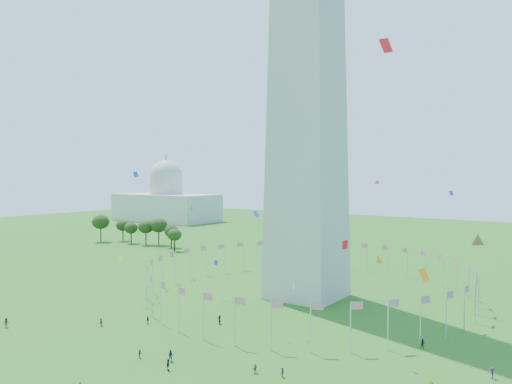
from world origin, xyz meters
TOP-DOWN VIEW (x-y plane):
  - ground at (0.00, 0.00)m, footprint 600.00×600.00m
  - flag_ring at (-0.00, 50.00)m, footprint 80.24×80.24m
  - capitol_building at (-180.00, 180.00)m, footprint 70.00×35.00m
  - crowd at (9.88, 4.00)m, footprint 100.55×59.27m
  - kites_aloft at (11.38, 23.93)m, footprint 105.77×69.13m
  - tree_line_west at (-108.27, 90.94)m, footprint 55.24×15.45m

SIDE VIEW (x-z plane):
  - ground at x=0.00m, z-range 0.00..0.00m
  - crowd at x=9.88m, z-range -0.12..1.86m
  - flag_ring at x=0.00m, z-range 0.00..9.00m
  - tree_line_west at x=-108.27m, z-range -0.78..11.58m
  - kites_aloft at x=11.38m, z-range -1.37..40.51m
  - capitol_building at x=-180.00m, z-range 0.00..46.00m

